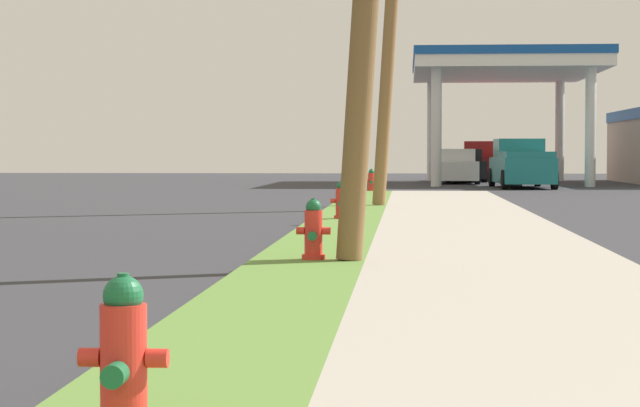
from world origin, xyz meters
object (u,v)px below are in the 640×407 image
Objects in this scene: car_black_by_far_pump at (462,167)px; truck_red_at_forecourt at (482,162)px; car_white_by_near_pump at (456,168)px; fire_hydrant_fourth at (357,190)px; fire_hydrant_fifth at (371,181)px; truck_teal_on_apron at (522,165)px; fire_hydrant_nearest at (123,363)px; utility_pole_background at (391,11)px; fire_hydrant_second at (313,233)px; fire_hydrant_third at (341,202)px.

car_black_by_far_pump is 3.11m from truck_red_at_forecourt.
car_white_by_near_pump and car_black_by_far_pump have the same top height.
fire_hydrant_fourth is 9.31m from fire_hydrant_fifth.
fire_hydrant_nearest is at bearing -97.83° from truck_teal_on_apron.
car_white_by_near_pump is (3.43, 14.36, 0.28)m from fire_hydrant_fifth.
car_black_by_far_pump is (3.86, 17.86, 0.28)m from fire_hydrant_fifth.
utility_pole_background is 32.39m from truck_red_at_forecourt.
fire_hydrant_fourth is at bearing -90.64° from fire_hydrant_fifth.
car_black_by_far_pump reaches higher than fire_hydrant_second.
utility_pole_background is 1.70× the size of truck_teal_on_apron.
utility_pole_background reaches higher than fire_hydrant_fourth.
fire_hydrant_fifth is at bearing 90.15° from fire_hydrant_second.
fire_hydrant_fifth is 14.77m from car_white_by_near_pump.
fire_hydrant_second is 0.16× the size of car_white_by_near_pump.
fire_hydrant_fifth is at bearing 89.81° from fire_hydrant_nearest.
car_black_by_far_pump is (3.06, 28.99, -4.15)m from utility_pole_background.
car_black_by_far_pump is at bearing 82.90° from car_white_by_near_pump.
fire_hydrant_nearest is at bearing -90.19° from fire_hydrant_fifth.
fire_hydrant_second is (0.18, 9.05, 0.00)m from fire_hydrant_nearest.
fire_hydrant_nearest is 49.57m from car_white_by_near_pump.
fire_hydrant_fifth is 0.16× the size of car_white_by_near_pump.
car_black_by_far_pump is at bearing 83.97° from utility_pole_background.
fire_hydrant_nearest is 1.00× the size of fire_hydrant_fourth.
fire_hydrant_nearest is at bearing -91.15° from fire_hydrant_second.
car_black_by_far_pump is at bearing 85.71° from fire_hydrant_nearest.
fire_hydrant_second is 44.06m from car_black_by_far_pump.
utility_pole_background reaches higher than car_white_by_near_pump.
car_white_by_near_pump is 0.98× the size of car_black_by_far_pump.
utility_pole_background is 29.44m from car_black_by_far_pump.
fire_hydrant_nearest is at bearing -90.02° from fire_hydrant_fourth.
fire_hydrant_nearest is 25.77m from fire_hydrant_fourth.
fire_hydrant_fifth is at bearing 94.11° from utility_pole_background.
fire_hydrant_second is 26.04m from fire_hydrant_fifth.
truck_teal_on_apron is at bearing 70.96° from fire_hydrant_fourth.
car_black_by_far_pump reaches higher than fire_hydrant_third.
fire_hydrant_second is 0.14× the size of truck_teal_on_apron.
truck_teal_on_apron is at bearing -86.67° from truck_red_at_forecourt.
fire_hydrant_second is 34.22m from truck_teal_on_apron.
fire_hydrant_nearest and fire_hydrant_fifth have the same top height.
fire_hydrant_second is at bearing -96.03° from truck_red_at_forecourt.
truck_red_at_forecourt is (5.12, 55.83, 0.47)m from fire_hydrant_nearest.
truck_red_at_forecourt and truck_teal_on_apron have the same top height.
fire_hydrant_third is 0.16× the size of car_black_by_far_pump.
fire_hydrant_second and fire_hydrant_third have the same top height.
car_white_by_near_pump is 6.58m from truck_red_at_forecourt.
fire_hydrant_fourth is at bearing 90.58° from fire_hydrant_second.
fire_hydrant_fifth is (0.10, 9.31, 0.00)m from fire_hydrant_fourth.
truck_teal_on_apron is (5.77, 7.70, 0.47)m from fire_hydrant_fifth.
truck_red_at_forecourt is (1.58, 6.38, 0.19)m from car_white_by_near_pump.
utility_pole_background is at bearing 81.47° from fire_hydrant_third.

